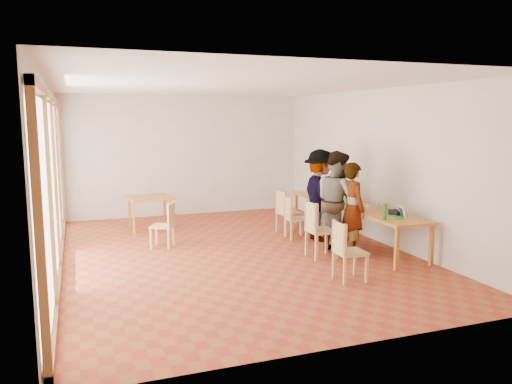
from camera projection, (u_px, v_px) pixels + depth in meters
ground at (233, 253)px, 9.06m from camera, size 8.00×8.00×0.00m
wall_back at (185, 156)px, 12.57m from camera, size 6.00×0.10×3.00m
wall_front at (348, 209)px, 5.13m from camera, size 6.00×0.10×3.00m
wall_right at (377, 166)px, 9.86m from camera, size 0.10×8.00×3.00m
window_wall at (53, 178)px, 7.85m from camera, size 0.10×8.00×3.00m
ceiling at (232, 84)px, 8.62m from camera, size 6.00×8.00×0.04m
communal_table at (353, 207)px, 9.85m from camera, size 0.80×4.00×0.75m
side_table at (149, 200)px, 10.82m from camera, size 0.90×0.90×0.75m
chair_near at (345, 245)px, 7.45m from camera, size 0.44×0.44×0.48m
chair_mid at (316, 224)px, 8.70m from camera, size 0.47×0.47×0.53m
chair_far at (292, 213)px, 10.08m from camera, size 0.43×0.43×0.46m
chair_empty at (285, 207)px, 10.53m from camera, size 0.47×0.47×0.49m
chair_spare at (167, 220)px, 9.42m from camera, size 0.53×0.53×0.45m
person_near at (352, 209)px, 8.90m from camera, size 0.44×0.63×1.67m
person_mid at (337, 201)px, 9.12m from camera, size 0.72×0.91×1.85m
person_far at (320, 195)px, 9.91m from camera, size 0.82×1.26×1.83m
laptop_near at (399, 215)px, 8.49m from camera, size 0.26×0.28×0.20m
laptop_mid at (347, 200)px, 10.00m from camera, size 0.24×0.26×0.20m
laptop_far at (333, 196)px, 10.48m from camera, size 0.25×0.27×0.20m
yellow_mug at (353, 200)px, 9.97m from camera, size 0.18×0.18×0.11m
green_bottle at (385, 212)px, 8.31m from camera, size 0.07×0.07×0.28m
clear_glass at (377, 205)px, 9.51m from camera, size 0.07×0.07×0.09m
condiment_cup at (368, 206)px, 9.51m from camera, size 0.08×0.08×0.06m
pink_phone at (403, 216)px, 8.63m from camera, size 0.05×0.10×0.01m
black_pouch at (396, 213)px, 8.69m from camera, size 0.16×0.26×0.09m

